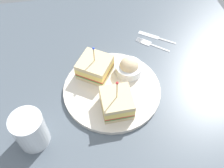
{
  "coord_description": "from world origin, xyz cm",
  "views": [
    {
      "loc": [
        -41.03,
        7.49,
        58.61
      ],
      "look_at": [
        0.0,
        0.0,
        3.24
      ],
      "focal_mm": 41.16,
      "sensor_mm": 36.0,
      "label": 1
    }
  ],
  "objects_px": {
    "coleslaw_bowl": "(129,67)",
    "sandwich_half_back": "(118,102)",
    "sandwich_half_front": "(95,67)",
    "plate": "(112,90)",
    "fork": "(149,43)",
    "drink_glass": "(31,131)",
    "knife": "(155,37)"
  },
  "relations": [
    {
      "from": "coleslaw_bowl",
      "to": "knife",
      "type": "xyz_separation_m",
      "value": [
        0.14,
        -0.12,
        -0.03
      ]
    },
    {
      "from": "plate",
      "to": "sandwich_half_front",
      "type": "bearing_deg",
      "value": 30.69
    },
    {
      "from": "sandwich_half_back",
      "to": "knife",
      "type": "xyz_separation_m",
      "value": [
        0.26,
        -0.18,
        -0.04
      ]
    },
    {
      "from": "sandwich_half_back",
      "to": "coleslaw_bowl",
      "type": "bearing_deg",
      "value": -25.45
    },
    {
      "from": "coleslaw_bowl",
      "to": "drink_glass",
      "type": "bearing_deg",
      "value": 120.4
    },
    {
      "from": "sandwich_half_back",
      "to": "fork",
      "type": "bearing_deg",
      "value": -32.98
    },
    {
      "from": "sandwich_half_front",
      "to": "drink_glass",
      "type": "height_order",
      "value": "sandwich_half_front"
    },
    {
      "from": "sandwich_half_front",
      "to": "fork",
      "type": "xyz_separation_m",
      "value": [
        0.1,
        -0.19,
        -0.04
      ]
    },
    {
      "from": "sandwich_half_back",
      "to": "drink_glass",
      "type": "distance_m",
      "value": 0.22
    },
    {
      "from": "sandwich_half_front",
      "to": "drink_glass",
      "type": "relative_size",
      "value": 1.2
    },
    {
      "from": "sandwich_half_front",
      "to": "fork",
      "type": "relative_size",
      "value": 1.2
    },
    {
      "from": "plate",
      "to": "sandwich_half_back",
      "type": "relative_size",
      "value": 2.4
    },
    {
      "from": "plate",
      "to": "fork",
      "type": "height_order",
      "value": "plate"
    },
    {
      "from": "drink_glass",
      "to": "fork",
      "type": "distance_m",
      "value": 0.46
    },
    {
      "from": "sandwich_half_front",
      "to": "sandwich_half_back",
      "type": "height_order",
      "value": "sandwich_half_back"
    },
    {
      "from": "plate",
      "to": "sandwich_half_back",
      "type": "bearing_deg",
      "value": -176.83
    },
    {
      "from": "fork",
      "to": "plate",
      "type": "bearing_deg",
      "value": 137.04
    },
    {
      "from": "sandwich_half_front",
      "to": "knife",
      "type": "relative_size",
      "value": 1.04
    },
    {
      "from": "knife",
      "to": "fork",
      "type": "bearing_deg",
      "value": 135.29
    },
    {
      "from": "coleslaw_bowl",
      "to": "sandwich_half_back",
      "type": "bearing_deg",
      "value": 154.55
    },
    {
      "from": "coleslaw_bowl",
      "to": "fork",
      "type": "xyz_separation_m",
      "value": [
        0.11,
        -0.09,
        -0.03
      ]
    },
    {
      "from": "drink_glass",
      "to": "knife",
      "type": "xyz_separation_m",
      "value": [
        0.3,
        -0.39,
        -0.04
      ]
    },
    {
      "from": "coleslaw_bowl",
      "to": "knife",
      "type": "distance_m",
      "value": 0.19
    },
    {
      "from": "drink_glass",
      "to": "fork",
      "type": "xyz_separation_m",
      "value": [
        0.27,
        -0.36,
        -0.04
      ]
    },
    {
      "from": "plate",
      "to": "knife",
      "type": "bearing_deg",
      "value": -43.22
    },
    {
      "from": "plate",
      "to": "coleslaw_bowl",
      "type": "xyz_separation_m",
      "value": [
        0.05,
        -0.06,
        0.03
      ]
    },
    {
      "from": "coleslaw_bowl",
      "to": "fork",
      "type": "height_order",
      "value": "coleslaw_bowl"
    },
    {
      "from": "sandwich_half_front",
      "to": "drink_glass",
      "type": "distance_m",
      "value": 0.25
    },
    {
      "from": "knife",
      "to": "drink_glass",
      "type": "bearing_deg",
      "value": 127.48
    },
    {
      "from": "coleslaw_bowl",
      "to": "drink_glass",
      "type": "distance_m",
      "value": 0.31
    },
    {
      "from": "plate",
      "to": "sandwich_half_front",
      "type": "distance_m",
      "value": 0.08
    },
    {
      "from": "plate",
      "to": "sandwich_half_front",
      "type": "height_order",
      "value": "sandwich_half_front"
    }
  ]
}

